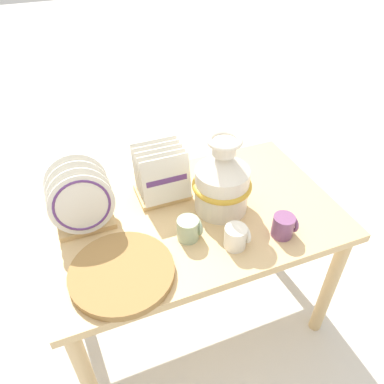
% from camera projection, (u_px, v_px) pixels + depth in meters
% --- Properties ---
extents(ground_plane, '(14.00, 14.00, 0.00)m').
position_uv_depth(ground_plane, '(192.00, 310.00, 1.89)').
color(ground_plane, beige).
extents(display_table, '(1.14, 0.70, 0.66)m').
position_uv_depth(display_table, '(192.00, 230.00, 1.52)').
color(display_table, tan).
rests_on(display_table, ground_plane).
extents(ceramic_vase, '(0.23, 0.23, 0.32)m').
position_uv_depth(ceramic_vase, '(222.00, 180.00, 1.41)').
color(ceramic_vase, silver).
rests_on(ceramic_vase, display_table).
extents(dish_rack_round_plates, '(0.23, 0.19, 0.25)m').
position_uv_depth(dish_rack_round_plates, '(81.00, 203.00, 1.36)').
color(dish_rack_round_plates, tan).
rests_on(dish_rack_round_plates, display_table).
extents(dish_rack_square_plates, '(0.21, 0.18, 0.22)m').
position_uv_depth(dish_rack_square_plates, '(162.00, 179.00, 1.51)').
color(dish_rack_square_plates, tan).
rests_on(dish_rack_square_plates, display_table).
extents(wicker_charger_stack, '(0.35, 0.35, 0.03)m').
position_uv_depth(wicker_charger_stack, '(122.00, 272.00, 1.23)').
color(wicker_charger_stack, olive).
rests_on(wicker_charger_stack, display_table).
extents(mug_cream_glaze, '(0.09, 0.08, 0.09)m').
position_uv_depth(mug_cream_glaze, '(236.00, 237.00, 1.31)').
color(mug_cream_glaze, silver).
rests_on(mug_cream_glaze, display_table).
extents(mug_plum_glaze, '(0.09, 0.08, 0.09)m').
position_uv_depth(mug_plum_glaze, '(284.00, 226.00, 1.35)').
color(mug_plum_glaze, '#7A4770').
rests_on(mug_plum_glaze, display_table).
extents(mug_sage_glaze, '(0.09, 0.08, 0.09)m').
position_uv_depth(mug_sage_glaze, '(189.00, 229.00, 1.34)').
color(mug_sage_glaze, '#9EB28E').
rests_on(mug_sage_glaze, display_table).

